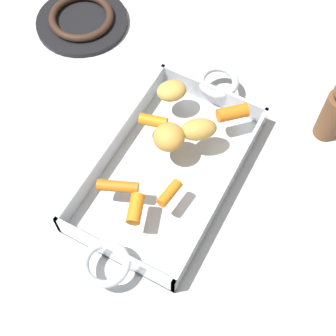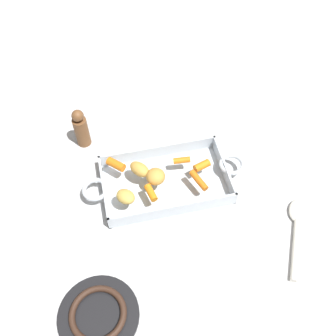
# 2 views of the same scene
# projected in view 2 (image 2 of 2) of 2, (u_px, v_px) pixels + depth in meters

# --- Properties ---
(ground_plane) EXTENTS (2.13, 2.13, 0.00)m
(ground_plane) POSITION_uv_depth(u_px,v_px,m) (165.00, 184.00, 1.09)
(ground_plane) COLOR silver
(roasting_dish) EXTENTS (0.45, 0.21, 0.05)m
(roasting_dish) POSITION_uv_depth(u_px,v_px,m) (165.00, 181.00, 1.08)
(roasting_dish) COLOR silver
(roasting_dish) RESTS_ON ground_plane
(baby_carrot_center_left) EXTENTS (0.05, 0.05, 0.03)m
(baby_carrot_center_left) POSITION_uv_depth(u_px,v_px,m) (116.00, 164.00, 1.06)
(baby_carrot_center_left) COLOR orange
(baby_carrot_center_left) RESTS_ON roasting_dish
(baby_carrot_long) EXTENTS (0.05, 0.04, 0.02)m
(baby_carrot_long) POSITION_uv_depth(u_px,v_px,m) (202.00, 166.00, 1.06)
(baby_carrot_long) COLOR orange
(baby_carrot_long) RESTS_ON roasting_dish
(baby_carrot_northwest) EXTENTS (0.03, 0.05, 0.02)m
(baby_carrot_northwest) POSITION_uv_depth(u_px,v_px,m) (151.00, 193.00, 1.01)
(baby_carrot_northwest) COLOR orange
(baby_carrot_northwest) RESTS_ON roasting_dish
(baby_carrot_short) EXTENTS (0.05, 0.02, 0.02)m
(baby_carrot_short) POSITION_uv_depth(u_px,v_px,m) (182.00, 160.00, 1.07)
(baby_carrot_short) COLOR orange
(baby_carrot_short) RESTS_ON roasting_dish
(baby_carrot_center_right) EXTENTS (0.04, 0.07, 0.02)m
(baby_carrot_center_right) POSITION_uv_depth(u_px,v_px,m) (199.00, 180.00, 1.03)
(baby_carrot_center_right) COLOR orange
(baby_carrot_center_right) RESTS_ON roasting_dish
(potato_golden_small) EXTENTS (0.07, 0.07, 0.03)m
(potato_golden_small) POSITION_uv_depth(u_px,v_px,m) (140.00, 169.00, 1.04)
(potato_golden_small) COLOR gold
(potato_golden_small) RESTS_ON roasting_dish
(potato_halved) EXTENTS (0.06, 0.07, 0.03)m
(potato_halved) POSITION_uv_depth(u_px,v_px,m) (126.00, 197.00, 1.00)
(potato_halved) COLOR gold
(potato_halved) RESTS_ON roasting_dish
(potato_whole) EXTENTS (0.07, 0.07, 0.04)m
(potato_whole) POSITION_uv_depth(u_px,v_px,m) (156.00, 176.00, 1.03)
(potato_whole) COLOR gold
(potato_whole) RESTS_ON roasting_dish
(stove_burner_rear) EXTENTS (0.18, 0.18, 0.03)m
(stove_burner_rear) POSITION_uv_depth(u_px,v_px,m) (98.00, 315.00, 0.87)
(stove_burner_rear) COLOR black
(stove_burner_rear) RESTS_ON ground_plane
(serving_spoon) EXTENTS (0.13, 0.22, 0.02)m
(serving_spoon) POSITION_uv_depth(u_px,v_px,m) (297.00, 227.00, 1.01)
(serving_spoon) COLOR white
(serving_spoon) RESTS_ON ground_plane
(pepper_mill) EXTENTS (0.04, 0.04, 0.13)m
(pepper_mill) POSITION_uv_depth(u_px,v_px,m) (81.00, 129.00, 1.13)
(pepper_mill) COLOR brown
(pepper_mill) RESTS_ON ground_plane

